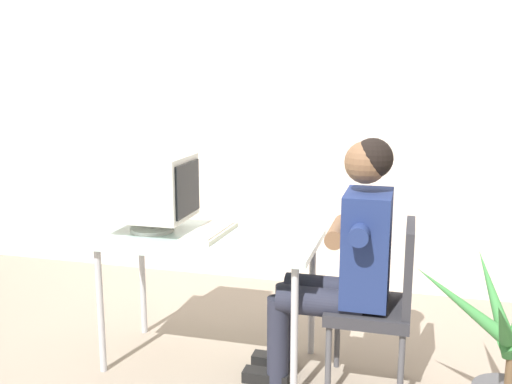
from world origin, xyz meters
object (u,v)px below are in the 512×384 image
desk (209,247)px  person_seated (344,255)px  keyboard (209,232)px  office_chair (382,298)px  potted_plant (511,366)px  crt_monitor (151,188)px

desk → person_seated: person_seated is taller
keyboard → office_chair: bearing=-3.8°
person_seated → potted_plant: (0.75, -0.29, -0.33)m
potted_plant → desk: bearing=167.3°
person_seated → desk: bearing=176.6°
keyboard → potted_plant: 1.56m
keyboard → person_seated: (0.72, -0.06, -0.05)m
desk → crt_monitor: size_ratio=2.72×
keyboard → person_seated: 0.73m
crt_monitor → potted_plant: size_ratio=0.48×
desk → person_seated: bearing=-3.4°
desk → office_chair: size_ratio=1.34×
crt_monitor → potted_plant: crt_monitor is taller
desk → potted_plant: (1.47, -0.33, -0.31)m
crt_monitor → office_chair: crt_monitor is taller
desk → crt_monitor: crt_monitor is taller
crt_monitor → keyboard: 0.39m
crt_monitor → office_chair: size_ratio=0.49×
office_chair → potted_plant: office_chair is taller
desk → potted_plant: potted_plant is taller
desk → potted_plant: 1.54m
office_chair → keyboard: bearing=176.2°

